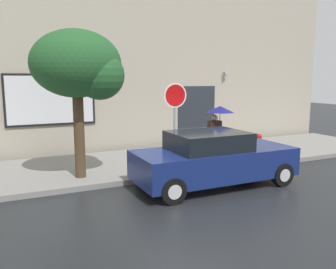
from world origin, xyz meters
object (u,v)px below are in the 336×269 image
object	(u,v)px
parked_car	(213,159)
street_tree	(81,67)
pedestrian_with_umbrella	(218,117)
stop_sign	(175,108)
fire_hydrant	(258,145)

from	to	relation	value
parked_car	street_tree	world-z (taller)	street_tree
pedestrian_with_umbrella	stop_sign	world-z (taller)	stop_sign
stop_sign	fire_hydrant	bearing A→B (deg)	4.95
fire_hydrant	stop_sign	bearing A→B (deg)	-175.05
pedestrian_with_umbrella	street_tree	world-z (taller)	street_tree
pedestrian_with_umbrella	street_tree	xyz separation A→B (m)	(-4.70, -0.39, 1.62)
pedestrian_with_umbrella	street_tree	size ratio (longest dim) A/B	0.45
parked_car	street_tree	size ratio (longest dim) A/B	1.08
parked_car	street_tree	bearing A→B (deg)	149.66
street_tree	parked_car	bearing A→B (deg)	-30.34
fire_hydrant	pedestrian_with_umbrella	bearing A→B (deg)	173.16
street_tree	fire_hydrant	bearing A→B (deg)	1.76
pedestrian_with_umbrella	street_tree	bearing A→B (deg)	-175.24
fire_hydrant	stop_sign	distance (m)	3.85
fire_hydrant	stop_sign	xyz separation A→B (m)	(-3.55, -0.31, 1.48)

